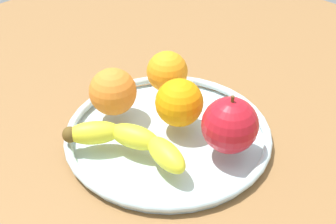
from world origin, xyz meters
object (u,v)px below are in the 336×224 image
fruit_bowl (168,134)px  orange_front_left (167,72)px  orange_back_left (113,92)px  orange_center (180,103)px  apple (230,125)px  banana (128,141)px

fruit_bowl → orange_front_left: 11.00cm
orange_back_left → orange_center: bearing=-151.9°
apple → orange_front_left: (15.66, -4.44, -0.54)cm
apple → fruit_bowl: bearing=18.3°
fruit_bowl → banana: size_ratio=1.68×
orange_back_left → banana: bearing=151.3°
fruit_bowl → banana: 7.32cm
fruit_bowl → orange_back_left: (8.71, 2.46, 4.36)cm
orange_center → orange_front_left: (7.32, -4.98, -0.20)cm
orange_center → banana: bearing=85.1°
banana → fruit_bowl: bearing=-115.1°
orange_center → orange_front_left: bearing=-34.2°
orange_center → orange_front_left: orange_center is taller
apple → orange_center: bearing=3.7°
banana → orange_back_left: orange_back_left is taller
apple → orange_back_left: 17.97cm
orange_center → orange_back_left: 10.02cm
apple → orange_center: 8.37cm
fruit_bowl → orange_front_left: (7.19, -7.25, 4.11)cm
fruit_bowl → apple: bearing=-161.7°
orange_center → fruit_bowl: bearing=86.7°
orange_back_left → fruit_bowl: bearing=-164.2°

